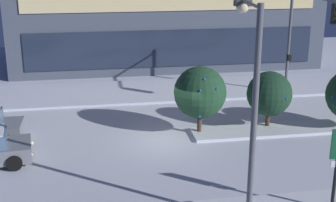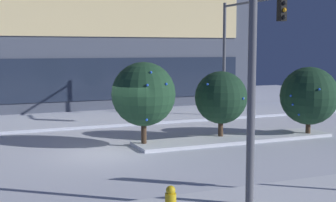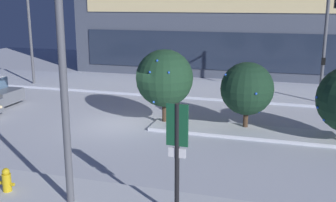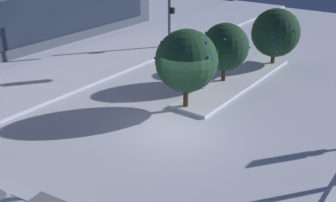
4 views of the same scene
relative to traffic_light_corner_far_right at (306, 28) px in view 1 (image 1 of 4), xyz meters
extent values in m
plane|color=silver|center=(-8.53, -4.60, -4.52)|extent=(52.00, 52.00, 0.00)
cube|color=silver|center=(-8.53, 3.94, -4.45)|extent=(52.00, 5.20, 0.14)
cube|color=silver|center=(-2.92, -4.09, -4.45)|extent=(9.00, 1.80, 0.14)
cube|color=#232D42|center=(-6.28, 8.06, -2.51)|extent=(21.10, 0.10, 2.69)
sphere|color=#F9E5B2|center=(-14.99, -4.93, -4.03)|extent=(0.16, 0.16, 0.16)
sphere|color=#F9E5B2|center=(-14.83, -6.22, -4.03)|extent=(0.16, 0.16, 0.16)
cylinder|color=black|center=(-15.75, -4.72, -4.19)|extent=(0.68, 0.30, 0.66)
cylinder|color=black|center=(-15.53, -6.62, -4.19)|extent=(0.68, 0.30, 0.66)
cylinder|color=black|center=(-16.34, -3.95, -4.19)|extent=(0.66, 0.22, 0.66)
cylinder|color=black|center=(-16.34, -2.13, -4.19)|extent=(0.66, 0.22, 0.66)
cylinder|color=#565960|center=(0.00, 2.14, -1.26)|extent=(0.18, 0.18, 6.52)
cube|color=black|center=(0.00, -3.17, 1.19)|extent=(0.32, 0.36, 1.00)
cube|color=black|center=(0.00, 1.92, -2.12)|extent=(0.20, 0.24, 0.36)
cylinder|color=#565960|center=(-7.21, -11.95, -0.90)|extent=(0.20, 0.20, 7.25)
cylinder|color=#565960|center=(-7.08, -10.72, 2.57)|extent=(0.36, 2.47, 0.10)
cube|color=#333338|center=(-6.95, -9.49, 2.47)|extent=(0.56, 0.36, 0.20)
sphere|color=#F9E5B2|center=(-6.95, -9.49, 2.34)|extent=(0.44, 0.44, 0.44)
cylinder|color=black|center=(-4.20, -11.91, -2.96)|extent=(0.12, 0.12, 3.12)
sphere|color=blue|center=(-0.62, -4.81, -2.60)|extent=(0.10, 0.10, 0.10)
sphere|color=blue|center=(-0.56, -4.90, -2.98)|extent=(0.10, 0.10, 0.10)
cylinder|color=#473323|center=(-7.02, -3.80, -4.00)|extent=(0.22, 0.22, 1.05)
sphere|color=#1E4228|center=(-7.02, -3.80, -2.38)|extent=(2.58, 2.58, 2.58)
sphere|color=blue|center=(-7.23, -4.72, -3.28)|extent=(0.10, 0.10, 0.10)
sphere|color=blue|center=(-6.49, -4.90, -1.91)|extent=(0.10, 0.10, 0.10)
sphere|color=blue|center=(-7.30, -4.99, -1.92)|extent=(0.10, 0.10, 0.10)
sphere|color=blue|center=(-7.70, -3.05, -1.56)|extent=(0.10, 0.10, 0.10)
sphere|color=blue|center=(-7.67, -2.67, -2.31)|extent=(0.10, 0.10, 0.10)
sphere|color=blue|center=(-7.06, -4.73, -1.46)|extent=(0.10, 0.10, 0.10)
cylinder|color=#473323|center=(-3.38, -3.59, -4.08)|extent=(0.22, 0.22, 0.88)
sphere|color=#193823|center=(-3.38, -3.59, -2.68)|extent=(2.29, 2.29, 2.29)
sphere|color=blue|center=(-2.90, -3.02, -3.56)|extent=(0.10, 0.10, 0.10)
sphere|color=blue|center=(-2.91, -4.65, -2.64)|extent=(0.10, 0.10, 0.10)
sphere|color=blue|center=(-2.85, -3.50, -3.70)|extent=(0.10, 0.10, 0.10)
sphere|color=blue|center=(-3.77, -2.72, -2.03)|extent=(0.10, 0.10, 0.10)
sphere|color=blue|center=(-4.26, -4.00, -2.05)|extent=(0.10, 0.10, 0.10)
camera|label=1|loc=(-12.15, -25.21, 4.11)|focal=50.32mm
camera|label=2|loc=(-13.44, -21.60, -0.56)|focal=50.78mm
camera|label=3|loc=(-1.69, -21.07, 0.99)|focal=43.95mm
camera|label=4|loc=(-20.13, -12.42, 2.72)|focal=43.30mm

